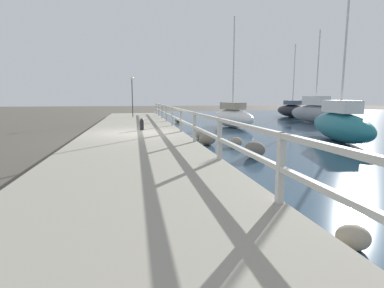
{
  "coord_description": "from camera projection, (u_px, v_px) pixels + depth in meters",
  "views": [
    {
      "loc": [
        0.05,
        -13.7,
        1.91
      ],
      "look_at": [
        1.96,
        -3.7,
        0.34
      ],
      "focal_mm": 28.0,
      "sensor_mm": 36.0,
      "label": 1
    }
  ],
  "objects": [
    {
      "name": "dock_lamp",
      "position": [
        132.0,
        91.0,
        24.24
      ],
      "size": [
        0.2,
        0.2,
        3.21
      ],
      "color": "#2D2D33",
      "rests_on": "dock_walkway"
    },
    {
      "name": "railing",
      "position": [
        181.0,
        116.0,
        13.82
      ],
      "size": [
        0.1,
        32.5,
        1.06
      ],
      "color": "beige",
      "rests_on": "dock_walkway"
    },
    {
      "name": "boulder_downstream",
      "position": [
        207.0,
        139.0,
        12.23
      ],
      "size": [
        0.69,
        0.62,
        0.52
      ],
      "color": "slate",
      "rests_on": "ground"
    },
    {
      "name": "sailboat_white",
      "position": [
        232.0,
        117.0,
        19.58
      ],
      "size": [
        2.4,
        4.35,
        6.95
      ],
      "rotation": [
        0.0,
        0.0,
        0.29
      ],
      "color": "white",
      "rests_on": "water_surface"
    },
    {
      "name": "boulder_water_edge",
      "position": [
        201.0,
        134.0,
        14.28
      ],
      "size": [
        0.59,
        0.54,
        0.45
      ],
      "color": "gray",
      "rests_on": "ground"
    },
    {
      "name": "boulder_upstream",
      "position": [
        353.0,
        237.0,
        3.8
      ],
      "size": [
        0.43,
        0.39,
        0.32
      ],
      "color": "gray",
      "rests_on": "ground"
    },
    {
      "name": "boulder_far_strip",
      "position": [
        178.0,
        120.0,
        23.65
      ],
      "size": [
        0.48,
        0.44,
        0.36
      ],
      "color": "slate",
      "rests_on": "ground"
    },
    {
      "name": "mooring_bollard",
      "position": [
        142.0,
        124.0,
        14.6
      ],
      "size": [
        0.19,
        0.19,
        0.57
      ],
      "color": "black",
      "rests_on": "dock_walkway"
    },
    {
      "name": "sailboat_gray",
      "position": [
        315.0,
        112.0,
        23.07
      ],
      "size": [
        1.88,
        5.82,
        6.93
      ],
      "rotation": [
        0.0,
        0.0,
        0.1
      ],
      "color": "gray",
      "rests_on": "water_surface"
    },
    {
      "name": "ground_plane",
      "position": [
        134.0,
        141.0,
        13.58
      ],
      "size": [
        120.0,
        120.0,
        0.0
      ],
      "primitive_type": "plane",
      "color": "#4C473D"
    },
    {
      "name": "dock_walkway",
      "position": [
        134.0,
        137.0,
        13.56
      ],
      "size": [
        4.48,
        36.0,
        0.36
      ],
      "color": "gray",
      "rests_on": "ground"
    },
    {
      "name": "boulder_mid_strip",
      "position": [
        255.0,
        150.0,
        9.68
      ],
      "size": [
        0.69,
        0.63,
        0.52
      ],
      "color": "#666056",
      "rests_on": "ground"
    },
    {
      "name": "sailboat_black",
      "position": [
        292.0,
        110.0,
        30.22
      ],
      "size": [
        1.56,
        5.54,
        7.13
      ],
      "rotation": [
        0.0,
        0.0,
        0.01
      ],
      "color": "black",
      "rests_on": "water_surface"
    },
    {
      "name": "boulder_near_dock",
      "position": [
        236.0,
        142.0,
        11.86
      ],
      "size": [
        0.51,
        0.46,
        0.38
      ],
      "color": "gray",
      "rests_on": "ground"
    },
    {
      "name": "sailboat_teal",
      "position": [
        340.0,
        124.0,
        13.33
      ],
      "size": [
        2.6,
        6.0,
        7.61
      ],
      "rotation": [
        0.0,
        0.0,
        -0.26
      ],
      "color": "#1E707A",
      "rests_on": "water_surface"
    }
  ]
}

